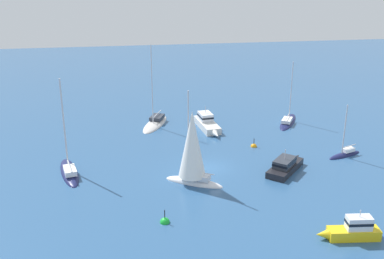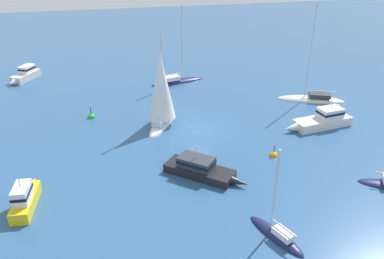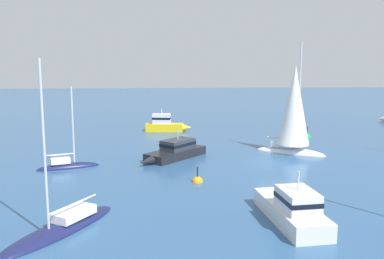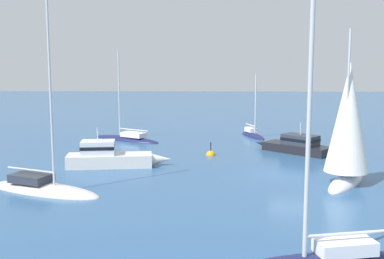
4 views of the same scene
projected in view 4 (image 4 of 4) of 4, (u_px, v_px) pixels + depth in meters
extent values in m
plane|color=#2D5684|center=(288.00, 174.00, 33.92)|extent=(160.00, 160.00, 0.00)
cube|color=black|center=(297.00, 148.00, 41.57)|extent=(5.30, 5.60, 0.69)
cone|color=black|center=(262.00, 143.00, 43.95)|extent=(1.46, 1.52, 0.69)
cube|color=#2D333D|center=(300.00, 140.00, 41.26)|extent=(3.07, 3.17, 0.84)
cube|color=black|center=(300.00, 139.00, 41.26)|extent=(3.13, 3.23, 0.24)
cylinder|color=silver|center=(301.00, 128.00, 41.13)|extent=(0.08, 0.08, 1.06)
cube|color=white|center=(345.00, 247.00, 19.29)|extent=(1.63, 2.46, 0.53)
cylinder|color=silver|center=(309.00, 131.00, 18.32)|extent=(0.18, 0.18, 9.64)
cylinder|color=silver|center=(346.00, 234.00, 19.22)|extent=(0.87, 3.34, 0.14)
ellipsoid|color=white|center=(346.00, 183.00, 31.64)|extent=(6.01, 4.31, 1.01)
cube|color=silver|center=(350.00, 169.00, 32.14)|extent=(2.10, 1.81, 0.51)
cylinder|color=silver|center=(347.00, 104.00, 30.39)|extent=(0.14, 0.14, 9.09)
cylinder|color=silver|center=(350.00, 161.00, 32.09)|extent=(2.43, 1.46, 0.11)
cone|color=white|center=(348.00, 117.00, 30.85)|extent=(3.74, 3.74, 6.82)
cube|color=silver|center=(110.00, 160.00, 36.31)|extent=(2.72, 6.29, 0.91)
cone|color=silver|center=(161.00, 159.00, 36.66)|extent=(1.09, 1.62, 0.91)
cube|color=silver|center=(98.00, 148.00, 36.09)|extent=(1.87, 2.56, 1.01)
cube|color=black|center=(98.00, 147.00, 36.09)|extent=(1.91, 2.60, 0.24)
cylinder|color=silver|center=(98.00, 134.00, 35.95)|extent=(0.08, 0.08, 0.95)
ellipsoid|color=#191E4C|center=(126.00, 140.00, 47.87)|extent=(5.31, 7.44, 0.75)
cube|color=white|center=(134.00, 135.00, 47.31)|extent=(2.18, 2.57, 0.43)
cylinder|color=silver|center=(119.00, 94.00, 47.63)|extent=(0.13, 0.13, 8.00)
cylinder|color=silver|center=(134.00, 130.00, 47.22)|extent=(1.82, 3.01, 0.10)
ellipsoid|color=#191E4C|center=(253.00, 137.00, 49.84)|extent=(4.75, 2.59, 0.79)
cube|color=white|center=(251.00, 130.00, 50.27)|extent=(1.57, 1.16, 0.44)
cylinder|color=silver|center=(256.00, 104.00, 48.92)|extent=(0.14, 0.14, 5.79)
cylinder|color=silver|center=(251.00, 125.00, 50.23)|extent=(2.01, 0.83, 0.11)
ellipsoid|color=silver|center=(44.00, 191.00, 29.73)|extent=(5.10, 8.05, 0.94)
cube|color=#2D333D|center=(31.00, 178.00, 30.01)|extent=(2.35, 2.76, 0.49)
cylinder|color=silver|center=(51.00, 94.00, 28.56)|extent=(0.13, 0.13, 10.67)
cylinder|color=silver|center=(31.00, 170.00, 29.96)|extent=(1.47, 3.27, 0.11)
sphere|color=orange|center=(211.00, 155.00, 40.48)|extent=(0.76, 0.76, 0.76)
cylinder|color=black|center=(211.00, 146.00, 40.37)|extent=(0.08, 0.08, 0.69)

